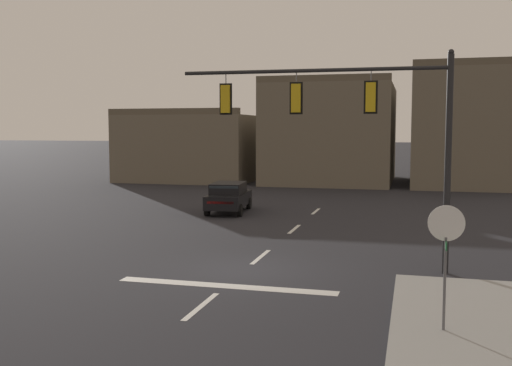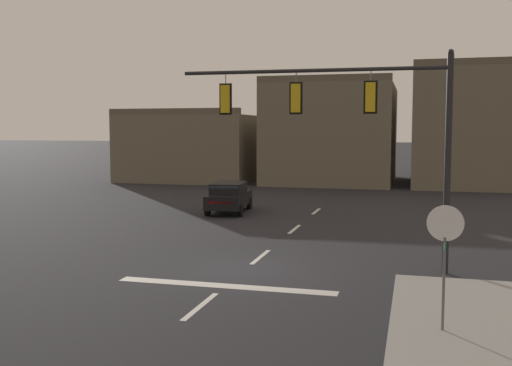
{
  "view_description": "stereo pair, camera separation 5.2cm",
  "coord_description": "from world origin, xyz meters",
  "views": [
    {
      "loc": [
        5.06,
        -17.71,
        4.4
      ],
      "look_at": [
        -0.68,
        3.9,
        2.4
      ],
      "focal_mm": 41.71,
      "sensor_mm": 36.0,
      "label": 1
    },
    {
      "loc": [
        5.11,
        -17.69,
        4.4
      ],
      "look_at": [
        -0.68,
        3.9,
        2.4
      ],
      "focal_mm": 41.71,
      "sensor_mm": 36.0,
      "label": 2
    }
  ],
  "objects": [
    {
      "name": "car_lot_nearside",
      "position": [
        -4.44,
        12.39,
        0.86
      ],
      "size": [
        2.29,
        4.59,
        1.61
      ],
      "color": "black",
      "rests_on": "ground"
    },
    {
      "name": "stop_sign",
      "position": [
        5.76,
        -4.74,
        2.14
      ],
      "size": [
        0.76,
        0.64,
        2.83
      ],
      "color": "#56565B",
      "rests_on": "ground"
    },
    {
      "name": "ground_plane",
      "position": [
        0.0,
        0.0,
        0.0
      ],
      "size": [
        400.0,
        400.0,
        0.0
      ],
      "primitive_type": "plane",
      "color": "#232328"
    },
    {
      "name": "lane_centreline",
      "position": [
        0.0,
        2.0,
        0.0
      ],
      "size": [
        0.16,
        26.4,
        0.01
      ],
      "color": "silver",
      "rests_on": "ground"
    },
    {
      "name": "sidewalk_near_corner",
      "position": [
        7.14,
        -4.0,
        0.07
      ],
      "size": [
        5.0,
        8.0,
        0.15
      ],
      "primitive_type": "cube",
      "color": "gray",
      "rests_on": "ground"
    },
    {
      "name": "building_row",
      "position": [
        -0.62,
        32.55,
        3.92
      ],
      "size": [
        32.23,
        12.82,
        9.43
      ],
      "color": "#665B4C",
      "rests_on": "ground"
    },
    {
      "name": "signal_mast_near_side",
      "position": [
        3.3,
        1.12,
        4.78
      ],
      "size": [
        8.5,
        0.45,
        6.81
      ],
      "color": "black",
      "rests_on": "ground"
    },
    {
      "name": "stop_bar_paint",
      "position": [
        0.0,
        -2.0,
        0.0
      ],
      "size": [
        6.4,
        0.5,
        0.01
      ],
      "primitive_type": "cube",
      "color": "silver",
      "rests_on": "ground"
    }
  ]
}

